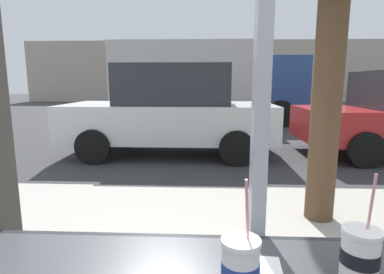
% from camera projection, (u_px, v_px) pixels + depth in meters
% --- Properties ---
extents(ground_plane, '(60.00, 60.00, 0.00)m').
position_uv_depth(ground_plane, '(213.00, 134.00, 9.07)').
color(ground_plane, '#38383A').
extents(sidewalk_strip, '(16.00, 2.80, 0.12)m').
position_uv_depth(sidewalk_strip, '(226.00, 245.00, 2.76)').
color(sidewalk_strip, '#B2ADA3').
rests_on(sidewalk_strip, ground).
extents(building_facade_far, '(28.00, 1.20, 4.54)m').
position_uv_depth(building_facade_far, '(210.00, 72.00, 23.80)').
color(building_facade_far, '#A89E8E').
rests_on(building_facade_far, ground).
extents(soda_cup_left, '(0.10, 0.10, 0.31)m').
position_uv_depth(soda_cup_left, '(360.00, 255.00, 0.81)').
color(soda_cup_left, white).
rests_on(soda_cup_left, window_counter).
extents(soda_cup_right, '(0.10, 0.10, 0.31)m').
position_uv_depth(soda_cup_right, '(240.00, 268.00, 0.75)').
color(soda_cup_right, silver).
rests_on(soda_cup_right, window_counter).
extents(napkin_wrapper, '(0.13, 0.10, 0.00)m').
position_uv_depth(napkin_wrapper, '(260.00, 265.00, 0.90)').
color(napkin_wrapper, white).
rests_on(napkin_wrapper, window_counter).
extents(parked_car_white, '(4.21, 1.99, 1.83)m').
position_uv_depth(parked_car_white, '(171.00, 110.00, 6.43)').
color(parked_car_white, silver).
rests_on(parked_car_white, ground).
extents(box_truck, '(6.70, 2.44, 2.85)m').
position_uv_depth(box_truck, '(204.00, 80.00, 11.27)').
color(box_truck, beige).
rests_on(box_truck, ground).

